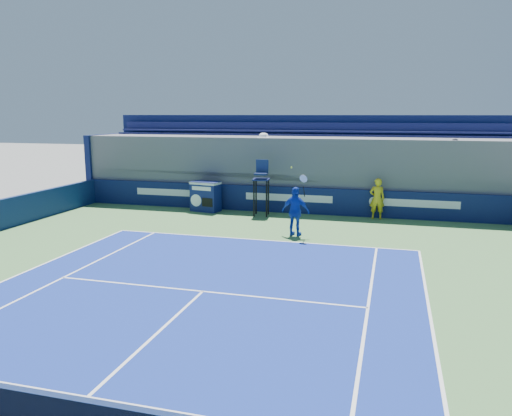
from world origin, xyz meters
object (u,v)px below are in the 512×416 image
(tennis_player, at_px, (296,211))
(match_clock, at_px, (206,196))
(ball_person, at_px, (377,199))
(umpire_chair, at_px, (261,182))

(tennis_player, bearing_deg, match_clock, 144.10)
(tennis_player, bearing_deg, ball_person, 54.43)
(match_clock, height_order, tennis_player, tennis_player)
(ball_person, height_order, tennis_player, tennis_player)
(tennis_player, bearing_deg, umpire_chair, 123.48)
(ball_person, distance_m, tennis_player, 4.78)
(ball_person, xyz_separation_m, tennis_player, (-2.78, -3.89, 0.03))
(ball_person, bearing_deg, umpire_chair, 0.03)
(ball_person, relative_size, tennis_player, 0.69)
(umpire_chair, bearing_deg, match_clock, 174.53)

